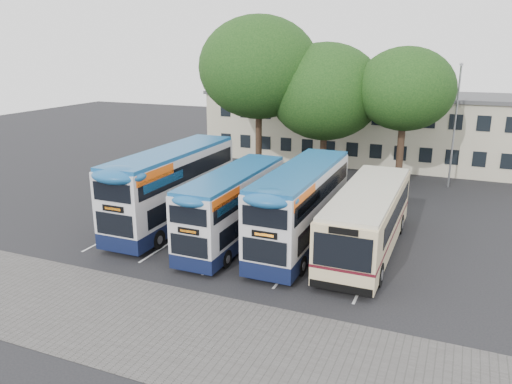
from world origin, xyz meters
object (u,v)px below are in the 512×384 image
Objects in this scene: bus_dd_mid at (234,204)px; tree_left at (259,68)px; lamp_post at (455,119)px; bus_dd_right at (301,204)px; bus_single at (368,216)px; tree_mid at (325,92)px; tree_right at (405,89)px; bus_dd_left at (173,184)px.

tree_left is at bearing 107.15° from bus_dd_mid.
lamp_post reaches higher than bus_dd_right.
bus_single is (6.77, 1.60, -0.27)m from bus_dd_mid.
tree_right is at bearing -4.72° from tree_mid.
lamp_post is 0.72× the size of tree_left.
lamp_post is 14.96m from tree_left.
tree_mid reaches higher than lamp_post.
bus_dd_left reaches higher than bus_dd_right.
tree_mid is at bearing 12.60° from tree_left.
bus_single is at bearing -65.36° from tree_mid.
tree_mid is 1.03× the size of tree_right.
tree_left is 1.23× the size of bus_dd_right.
lamp_post reaches higher than bus_dd_mid.
lamp_post is 9.61m from tree_mid.
tree_left is 10.93m from tree_right.
tree_left reaches higher than bus_dd_left.
lamp_post reaches higher than bus_single.
bus_dd_mid is (-6.69, -14.06, -5.13)m from tree_right.
tree_left is 17.45m from bus_single.
tree_left is 15.99m from bus_dd_right.
tree_right reaches higher than bus_single.
tree_mid is at bearing 114.64° from bus_single.
tree_right reaches higher than bus_dd_left.
tree_mid is (-9.29, -1.66, 1.79)m from lamp_post.
lamp_post is at bearing 66.56° from bus_dd_right.
tree_right reaches higher than bus_dd_mid.
tree_mid is 1.03× the size of bus_dd_right.
bus_dd_left is at bearing -111.49° from tree_mid.
tree_mid reaches higher than bus_dd_mid.
tree_right is (5.86, -0.48, 0.41)m from tree_mid.
bus_dd_mid is 0.92× the size of bus_dd_right.
bus_dd_left is 4.59m from bus_dd_mid.
lamp_post is at bearing 31.89° from tree_right.
tree_right is 16.39m from bus_dd_mid.
tree_right is 13.58m from bus_single.
lamp_post reaches higher than bus_dd_left.
bus_dd_left is (-14.55, -15.02, -2.61)m from lamp_post.
tree_left is 5.39m from tree_mid.
tree_mid is 15.31m from bus_dd_mid.
tree_mid reaches higher than tree_right.
tree_mid is 0.97× the size of bus_dd_left.
tree_right is 1.09× the size of bus_dd_mid.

